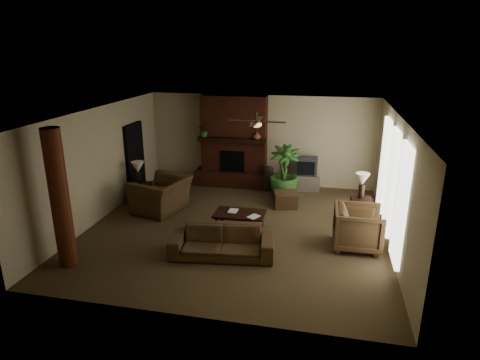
% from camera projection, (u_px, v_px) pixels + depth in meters
% --- Properties ---
extents(room_shell, '(7.00, 7.00, 7.00)m').
position_uv_depth(room_shell, '(236.00, 173.00, 9.56)').
color(room_shell, brown).
rests_on(room_shell, ground).
extents(fireplace, '(2.40, 0.70, 2.80)m').
position_uv_depth(fireplace, '(234.00, 149.00, 12.79)').
color(fireplace, '#4F2315').
rests_on(fireplace, ground).
extents(windows, '(0.08, 3.65, 2.35)m').
position_uv_depth(windows, '(391.00, 182.00, 9.07)').
color(windows, white).
rests_on(windows, ground).
extents(log_column, '(0.36, 0.36, 2.80)m').
position_uv_depth(log_column, '(60.00, 200.00, 7.92)').
color(log_column, '#602A18').
rests_on(log_column, ground).
extents(doorway, '(0.10, 1.00, 2.10)m').
position_uv_depth(doorway, '(135.00, 159.00, 12.03)').
color(doorway, black).
rests_on(doorway, ground).
extents(ceiling_fan, '(1.35, 1.35, 0.37)m').
position_uv_depth(ceiling_fan, '(256.00, 123.00, 9.41)').
color(ceiling_fan, black).
rests_on(ceiling_fan, ceiling).
extents(sofa, '(2.21, 0.90, 0.84)m').
position_uv_depth(sofa, '(222.00, 237.00, 8.57)').
color(sofa, '#4C3820').
rests_on(sofa, ground).
extents(armchair_left, '(1.21, 1.55, 1.20)m').
position_uv_depth(armchair_left, '(161.00, 190.00, 10.86)').
color(armchair_left, '#4C3820').
rests_on(armchair_left, ground).
extents(armchair_right, '(0.95, 1.01, 1.02)m').
position_uv_depth(armchair_right, '(358.00, 226.00, 8.88)').
color(armchair_right, '#4C3820').
rests_on(armchair_right, ground).
extents(coffee_table, '(1.20, 0.70, 0.43)m').
position_uv_depth(coffee_table, '(240.00, 215.00, 9.81)').
color(coffee_table, black).
rests_on(coffee_table, ground).
extents(ottoman, '(0.72, 0.72, 0.40)m').
position_uv_depth(ottoman, '(285.00, 199.00, 11.29)').
color(ottoman, '#4C3820').
rests_on(ottoman, ground).
extents(tv_stand, '(0.93, 0.65, 0.50)m').
position_uv_depth(tv_stand, '(305.00, 182.00, 12.56)').
color(tv_stand, silver).
rests_on(tv_stand, ground).
extents(tv, '(0.67, 0.55, 0.52)m').
position_uv_depth(tv, '(306.00, 166.00, 12.39)').
color(tv, '#373739').
rests_on(tv, tv_stand).
extents(floor_vase, '(0.34, 0.34, 0.77)m').
position_uv_depth(floor_vase, '(268.00, 176.00, 12.50)').
color(floor_vase, '#33261C').
rests_on(floor_vase, ground).
extents(floor_plant, '(1.02, 1.62, 0.86)m').
position_uv_depth(floor_plant, '(283.00, 183.00, 11.89)').
color(floor_plant, '#2F5722').
rests_on(floor_plant, ground).
extents(side_table_left, '(0.61, 0.61, 0.55)m').
position_uv_depth(side_table_left, '(142.00, 193.00, 11.53)').
color(side_table_left, black).
rests_on(side_table_left, ground).
extents(lamp_left, '(0.37, 0.37, 0.65)m').
position_uv_depth(lamp_left, '(138.00, 169.00, 11.29)').
color(lamp_left, black).
rests_on(lamp_left, side_table_left).
extents(side_table_right, '(0.54, 0.54, 0.55)m').
position_uv_depth(side_table_right, '(361.00, 209.00, 10.44)').
color(side_table_right, black).
rests_on(side_table_right, ground).
extents(lamp_right, '(0.41, 0.41, 0.65)m').
position_uv_depth(lamp_right, '(362.00, 181.00, 10.27)').
color(lamp_right, black).
rests_on(lamp_right, side_table_right).
extents(mantel_plant, '(0.45, 0.49, 0.33)m').
position_uv_depth(mantel_plant, '(204.00, 131.00, 12.53)').
color(mantel_plant, '#2F5722').
rests_on(mantel_plant, fireplace).
extents(mantel_vase, '(0.25, 0.25, 0.22)m').
position_uv_depth(mantel_vase, '(257.00, 136.00, 12.21)').
color(mantel_vase, brown).
rests_on(mantel_vase, fireplace).
extents(book_a, '(0.22, 0.04, 0.29)m').
position_uv_depth(book_a, '(229.00, 205.00, 9.85)').
color(book_a, '#999999').
rests_on(book_a, coffee_table).
extents(book_b, '(0.20, 0.12, 0.29)m').
position_uv_depth(book_b, '(250.00, 210.00, 9.56)').
color(book_b, '#999999').
rests_on(book_b, coffee_table).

